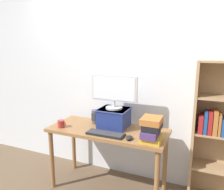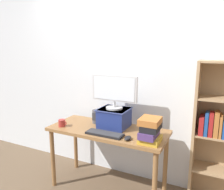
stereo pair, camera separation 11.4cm
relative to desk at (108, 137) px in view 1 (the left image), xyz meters
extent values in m
plane|color=brown|center=(0.00, 0.00, -0.66)|extent=(12.00, 12.00, 0.00)
cube|color=silver|center=(0.00, 0.45, 0.64)|extent=(7.00, 0.08, 2.60)
cube|color=olive|center=(0.00, 0.00, 0.08)|extent=(1.35, 0.57, 0.04)
cylinder|color=olive|center=(-0.62, -0.23, -0.30)|extent=(0.05, 0.05, 0.72)
cylinder|color=olive|center=(0.62, -0.23, -0.30)|extent=(0.05, 0.05, 0.72)
cylinder|color=olive|center=(-0.62, 0.23, -0.30)|extent=(0.05, 0.05, 0.72)
cylinder|color=olive|center=(0.62, 0.23, -0.30)|extent=(0.05, 0.05, 0.72)
cube|color=tan|center=(0.90, 0.27, 0.11)|extent=(0.03, 0.28, 1.53)
cube|color=maroon|center=(0.97, 0.24, 0.22)|extent=(0.05, 0.20, 0.19)
cube|color=navy|center=(1.01, 0.24, 0.24)|extent=(0.03, 0.20, 0.23)
cube|color=maroon|center=(1.06, 0.24, 0.24)|extent=(0.04, 0.20, 0.23)
cube|color=#AD662D|center=(1.10, 0.24, 0.25)|extent=(0.04, 0.20, 0.24)
cube|color=#AD662D|center=(1.14, 0.24, 0.24)|extent=(0.02, 0.20, 0.22)
cube|color=navy|center=(1.18, 0.24, 0.22)|extent=(0.04, 0.20, 0.18)
cube|color=navy|center=(0.04, 0.10, 0.21)|extent=(0.32, 0.30, 0.22)
cube|color=#334284|center=(0.04, 0.10, 0.31)|extent=(0.34, 0.32, 0.01)
cylinder|color=#B7B7BA|center=(0.04, 0.10, 0.32)|extent=(0.19, 0.19, 0.02)
cylinder|color=#B7B7BA|center=(0.04, 0.10, 0.37)|extent=(0.03, 0.03, 0.07)
cube|color=#B7B7BA|center=(0.04, 0.10, 0.55)|extent=(0.55, 0.04, 0.29)
cube|color=silver|center=(0.04, 0.08, 0.55)|extent=(0.50, 0.00, 0.26)
cube|color=black|center=(0.05, -0.17, 0.11)|extent=(0.41, 0.14, 0.02)
cube|color=#333335|center=(0.05, -0.17, 0.12)|extent=(0.38, 0.12, 0.00)
ellipsoid|color=black|center=(0.32, -0.19, 0.11)|extent=(0.06, 0.10, 0.04)
cube|color=gold|center=(0.54, -0.14, 0.12)|extent=(0.19, 0.22, 0.06)
cube|color=#4C336B|center=(0.53, -0.14, 0.18)|extent=(0.15, 0.27, 0.07)
cube|color=black|center=(0.54, -0.13, 0.25)|extent=(0.16, 0.25, 0.06)
cube|color=#AD662D|center=(0.53, -0.14, 0.31)|extent=(0.19, 0.23, 0.06)
cylinder|color=#9E2D28|center=(-0.52, -0.16, 0.14)|extent=(0.08, 0.08, 0.08)
torus|color=#9E2D28|center=(-0.48, -0.16, 0.14)|extent=(0.06, 0.01, 0.06)
cylinder|color=#4C4C51|center=(-0.22, 0.12, 0.18)|extent=(0.09, 0.09, 0.17)
cube|color=#2D2D30|center=(-0.22, 0.07, 0.19)|extent=(0.05, 0.00, 0.09)
camera|label=1|loc=(0.97, -2.14, 0.98)|focal=35.00mm
camera|label=2|loc=(1.07, -2.09, 0.98)|focal=35.00mm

